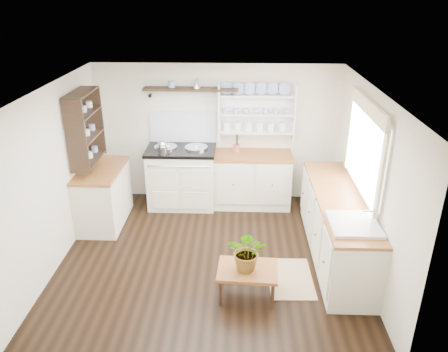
{
  "coord_description": "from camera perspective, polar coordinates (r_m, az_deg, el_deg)",
  "views": [
    {
      "loc": [
        0.37,
        -5.04,
        3.43
      ],
      "look_at": [
        0.18,
        0.25,
        1.1
      ],
      "focal_mm": 35.0,
      "sensor_mm": 36.0,
      "label": 1
    }
  ],
  "objects": [
    {
      "name": "floor_rug",
      "position": [
        5.75,
        8.64,
        -13.08
      ],
      "size": [
        0.57,
        0.86,
        0.02
      ],
      "primitive_type": "cube",
      "rotation": [
        0.0,
        0.0,
        0.02
      ],
      "color": "#9B805A",
      "rests_on": "floor"
    },
    {
      "name": "ceiling",
      "position": [
        5.17,
        -2.14,
        11.15
      ],
      "size": [
        4.0,
        3.8,
        0.01
      ],
      "primitive_type": "cube",
      "color": "white",
      "rests_on": "wall_back"
    },
    {
      "name": "wall_left",
      "position": [
        6.02,
        -21.33,
        -0.22
      ],
      "size": [
        0.02,
        3.8,
        2.3
      ],
      "primitive_type": "cube",
      "color": "beige",
      "rests_on": "ground"
    },
    {
      "name": "plate_rack",
      "position": [
        7.15,
        4.28,
        8.51
      ],
      "size": [
        1.2,
        0.22,
        0.9
      ],
      "color": "white",
      "rests_on": "wall_back"
    },
    {
      "name": "kettle",
      "position": [
        7.02,
        -8.06,
        3.66
      ],
      "size": [
        0.19,
        0.19,
        0.23
      ],
      "primitive_type": null,
      "color": "silver",
      "rests_on": "aga_cooker"
    },
    {
      "name": "aga_cooker",
      "position": [
        7.28,
        -5.49,
        -0.0
      ],
      "size": [
        1.12,
        0.77,
        1.03
      ],
      "color": "#EDE7CD",
      "rests_on": "floor"
    },
    {
      "name": "left_cabinets",
      "position": [
        6.95,
        -15.49,
        -2.44
      ],
      "size": [
        0.62,
        1.13,
        0.9
      ],
      "color": "beige",
      "rests_on": "floor"
    },
    {
      "name": "back_cabinets",
      "position": [
        7.27,
        3.69,
        -0.38
      ],
      "size": [
        1.27,
        0.63,
        0.9
      ],
      "color": "beige",
      "rests_on": "floor"
    },
    {
      "name": "center_table",
      "position": [
        5.25,
        3.08,
        -12.41
      ],
      "size": [
        0.72,
        0.53,
        0.38
      ],
      "rotation": [
        0.0,
        0.0,
        -0.05
      ],
      "color": "brown",
      "rests_on": "floor"
    },
    {
      "name": "floor",
      "position": [
        6.1,
        -1.81,
        -10.43
      ],
      "size": [
        4.0,
        3.8,
        0.01
      ],
      "primitive_type": "cube",
      "color": "black",
      "rests_on": "ground"
    },
    {
      "name": "wall_right",
      "position": [
        5.76,
        18.3,
        -0.81
      ],
      "size": [
        0.02,
        3.8,
        2.3
      ],
      "primitive_type": "cube",
      "color": "beige",
      "rests_on": "ground"
    },
    {
      "name": "high_shelf",
      "position": [
        7.02,
        -4.37,
        11.19
      ],
      "size": [
        1.5,
        0.29,
        0.16
      ],
      "color": "black",
      "rests_on": "wall_back"
    },
    {
      "name": "wall_back",
      "position": [
        7.31,
        -0.95,
        5.59
      ],
      "size": [
        4.0,
        0.02,
        2.3
      ],
      "primitive_type": "cube",
      "color": "beige",
      "rests_on": "ground"
    },
    {
      "name": "potted_plant",
      "position": [
        5.08,
        3.16,
        -9.75
      ],
      "size": [
        0.52,
        0.48,
        0.49
      ],
      "primitive_type": "imported",
      "rotation": [
        0.0,
        0.0,
        -0.24
      ],
      "color": "#3F7233",
      "rests_on": "center_table"
    },
    {
      "name": "window",
      "position": [
        5.73,
        17.96,
        3.59
      ],
      "size": [
        0.08,
        1.55,
        1.22
      ],
      "color": "white",
      "rests_on": "wall_right"
    },
    {
      "name": "belfast_sink",
      "position": [
        5.28,
        16.47,
        -7.16
      ],
      "size": [
        0.55,
        0.6,
        0.45
      ],
      "color": "white",
      "rests_on": "right_cabinets"
    },
    {
      "name": "right_cabinets",
      "position": [
        6.08,
        14.5,
        -6.31
      ],
      "size": [
        0.62,
        2.43,
        0.9
      ],
      "color": "beige",
      "rests_on": "floor"
    },
    {
      "name": "utensil_crock",
      "position": [
        7.15,
        1.64,
        3.64
      ],
      "size": [
        0.11,
        0.11,
        0.12
      ],
      "primitive_type": "cylinder",
      "color": "#9E513A",
      "rests_on": "back_cabinets"
    },
    {
      "name": "left_shelving",
      "position": [
        6.61,
        -17.68,
        6.11
      ],
      "size": [
        0.28,
        0.8,
        1.05
      ],
      "primitive_type": "cube",
      "color": "black",
      "rests_on": "wall_left"
    }
  ]
}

